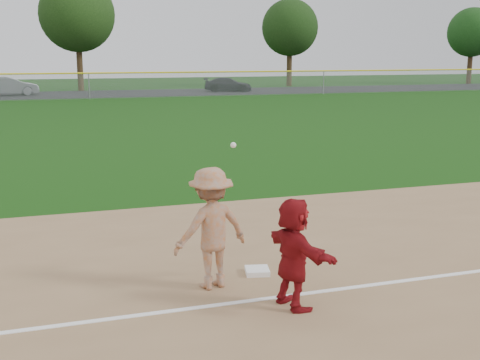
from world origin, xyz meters
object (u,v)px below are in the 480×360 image
object	(u,v)px
base_runner	(294,253)
car_right	(228,85)
car_mid	(8,86)
first_base	(257,271)

from	to	relation	value
base_runner	car_right	xyz separation A→B (m)	(13.04, 46.87, -0.16)
car_mid	car_right	world-z (taller)	car_mid
base_runner	car_mid	bearing A→B (deg)	-4.17
base_runner	first_base	bearing A→B (deg)	-9.42
first_base	base_runner	world-z (taller)	base_runner
first_base	car_mid	bearing A→B (deg)	97.56
base_runner	car_mid	size ratio (longest dim) A/B	0.33
first_base	car_right	size ratio (longest dim) A/B	0.09
car_mid	car_right	xyz separation A→B (m)	(19.17, -0.34, -0.14)
base_runner	car_right	bearing A→B (deg)	-27.11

